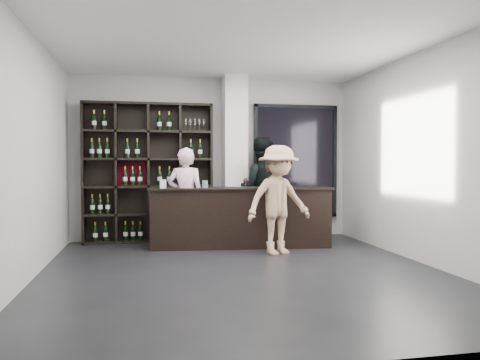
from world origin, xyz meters
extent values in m
cube|color=black|center=(0.00, 0.00, -0.01)|extent=(5.00, 5.50, 0.01)
cube|color=silver|center=(0.35, 2.47, 1.45)|extent=(0.40, 0.40, 2.90)
cube|color=black|center=(1.55, 2.69, 1.40)|extent=(1.60, 0.08, 2.10)
cube|color=black|center=(1.55, 2.69, 1.40)|extent=(1.48, 0.02, 1.98)
cube|color=black|center=(0.32, 1.75, 0.47)|extent=(2.87, 0.54, 0.94)
cube|color=black|center=(0.32, 1.75, 0.96)|extent=(2.95, 0.62, 0.03)
imported|color=#FFC8D9|center=(-0.57, 1.85, 0.81)|extent=(0.67, 0.52, 1.61)
imported|color=black|center=(0.78, 2.30, 0.91)|extent=(1.00, 0.85, 1.82)
imported|color=tan|center=(0.75, 1.05, 0.82)|extent=(1.18, 0.87, 1.63)
cylinder|color=silver|center=(-0.27, 1.74, 1.03)|extent=(0.11, 0.11, 0.12)
cube|color=white|center=(1.12, 1.74, 0.98)|extent=(0.14, 0.14, 0.02)
cube|color=white|center=(-0.93, 1.71, 1.04)|extent=(0.10, 0.05, 0.14)
camera|label=1|loc=(-1.17, -5.67, 1.36)|focal=35.00mm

